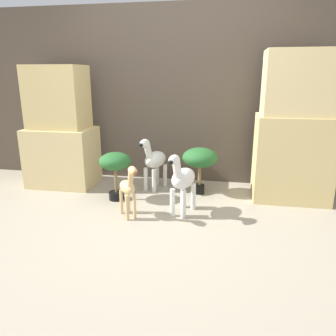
{
  "coord_description": "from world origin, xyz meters",
  "views": [
    {
      "loc": [
        0.65,
        -2.7,
        1.36
      ],
      "look_at": [
        0.03,
        0.72,
        0.37
      ],
      "focal_mm": 35.0,
      "sensor_mm": 36.0,
      "label": 1
    }
  ],
  "objects_px": {
    "zebra_left": "(154,160)",
    "potted_palm_front": "(200,159)",
    "zebra_right": "(182,180)",
    "potted_palm_back": "(115,165)",
    "giraffe_figurine": "(128,187)"
  },
  "relations": [
    {
      "from": "zebra_left",
      "to": "giraffe_figurine",
      "type": "relative_size",
      "value": 1.17
    },
    {
      "from": "potted_palm_front",
      "to": "potted_palm_back",
      "type": "xyz_separation_m",
      "value": [
        -0.9,
        -0.37,
        -0.01
      ]
    },
    {
      "from": "zebra_left",
      "to": "potted_palm_front",
      "type": "relative_size",
      "value": 1.19
    },
    {
      "from": "zebra_left",
      "to": "potted_palm_front",
      "type": "height_order",
      "value": "zebra_left"
    },
    {
      "from": "potted_palm_front",
      "to": "zebra_left",
      "type": "bearing_deg",
      "value": 173.96
    },
    {
      "from": "zebra_left",
      "to": "giraffe_figurine",
      "type": "distance_m",
      "value": 0.87
    },
    {
      "from": "potted_palm_back",
      "to": "zebra_left",
      "type": "bearing_deg",
      "value": 50.81
    },
    {
      "from": "giraffe_figurine",
      "to": "potted_palm_front",
      "type": "bearing_deg",
      "value": 52.59
    },
    {
      "from": "giraffe_figurine",
      "to": "potted_palm_front",
      "type": "height_order",
      "value": "giraffe_figurine"
    },
    {
      "from": "zebra_right",
      "to": "giraffe_figurine",
      "type": "bearing_deg",
      "value": -159.74
    },
    {
      "from": "zebra_left",
      "to": "potted_palm_back",
      "type": "bearing_deg",
      "value": -129.19
    },
    {
      "from": "zebra_right",
      "to": "potted_palm_back",
      "type": "height_order",
      "value": "zebra_right"
    },
    {
      "from": "giraffe_figurine",
      "to": "potted_palm_back",
      "type": "relative_size",
      "value": 1.03
    },
    {
      "from": "zebra_right",
      "to": "potted_palm_front",
      "type": "xyz_separation_m",
      "value": [
        0.12,
        0.63,
        0.06
      ]
    },
    {
      "from": "zebra_left",
      "to": "potted_palm_front",
      "type": "distance_m",
      "value": 0.56
    }
  ]
}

